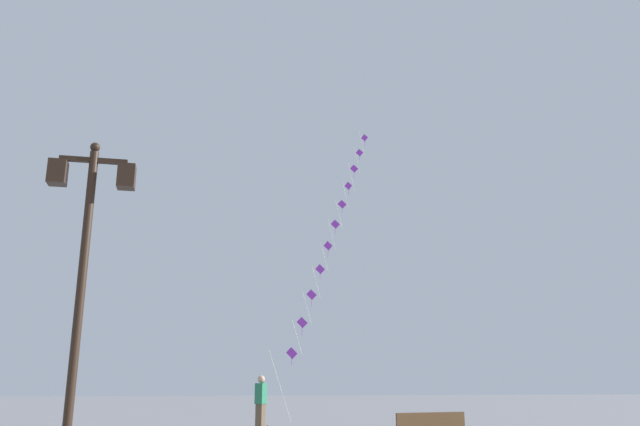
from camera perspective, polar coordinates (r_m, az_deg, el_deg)
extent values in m
cylinder|color=black|center=(10.57, -20.89, -7.96)|extent=(0.14, 0.14, 5.14)
sphere|color=black|center=(11.18, -19.61, 5.60)|extent=(0.16, 0.16, 0.16)
cube|color=black|center=(11.10, -19.71, 4.49)|extent=(1.08, 0.08, 0.08)
cube|color=black|center=(11.12, -22.57, 3.38)|extent=(0.28, 0.28, 0.40)
cube|color=beige|center=(11.12, -22.57, 3.38)|extent=(0.19, 0.19, 0.30)
cube|color=black|center=(10.96, -17.04, 3.13)|extent=(0.28, 0.28, 0.40)
cube|color=beige|center=(10.96, -17.04, 3.13)|extent=(0.19, 0.19, 0.30)
cylinder|color=silver|center=(22.25, -3.60, -15.41)|extent=(1.04, 1.53, 2.36)
cylinder|color=silver|center=(23.54, -2.08, -11.14)|extent=(0.52, 0.77, 1.17)
cylinder|color=silver|center=(24.47, -1.18, -8.58)|extent=(0.52, 0.77, 1.17)
cylinder|color=silver|center=(25.45, -0.37, -6.20)|extent=(0.52, 0.77, 1.17)
cylinder|color=silver|center=(26.47, 0.38, -4.00)|extent=(0.52, 0.77, 1.17)
cylinder|color=silver|center=(27.53, 1.07, -1.97)|extent=(0.52, 0.77, 1.17)
cylinder|color=silver|center=(28.63, 1.70, -0.09)|extent=(0.52, 0.77, 1.17)
cylinder|color=silver|center=(29.76, 2.29, 1.64)|extent=(0.52, 0.77, 1.17)
cylinder|color=silver|center=(30.92, 2.83, 3.25)|extent=(0.52, 0.77, 1.17)
cylinder|color=silver|center=(32.10, 3.34, 4.74)|extent=(0.52, 0.77, 1.17)
cylinder|color=silver|center=(33.31, 3.81, 6.13)|extent=(0.52, 0.77, 1.17)
cube|color=purple|center=(23.10, -2.56, -12.50)|extent=(0.39, 0.19, 0.42)
cylinder|color=purple|center=(23.09, -2.57, -13.21)|extent=(0.03, 0.04, 0.24)
cube|color=purple|center=(24.00, -1.62, -9.83)|extent=(0.40, 0.16, 0.42)
cylinder|color=purple|center=(23.97, -1.63, -10.61)|extent=(0.03, 0.04, 0.32)
cube|color=purple|center=(24.95, -0.77, -7.36)|extent=(0.39, 0.18, 0.42)
cylinder|color=purple|center=(24.91, -0.77, -8.10)|extent=(0.04, 0.06, 0.31)
cube|color=purple|center=(25.95, 0.01, -5.08)|extent=(0.36, 0.24, 0.42)
cylinder|color=purple|center=(25.90, 0.01, -5.71)|extent=(0.03, 0.03, 0.25)
cube|color=purple|center=(27.00, 0.73, -2.97)|extent=(0.34, 0.27, 0.42)
cylinder|color=purple|center=(26.93, 0.73, -3.64)|extent=(0.05, 0.06, 0.32)
cube|color=purple|center=(28.08, 1.39, -1.01)|extent=(0.38, 0.22, 0.42)
cylinder|color=purple|center=(28.00, 1.40, -1.60)|extent=(0.03, 0.04, 0.26)
cube|color=purple|center=(29.19, 2.00, 0.79)|extent=(0.40, 0.18, 0.42)
cylinder|color=purple|center=(29.11, 2.01, 0.25)|extent=(0.02, 0.03, 0.25)
cube|color=purple|center=(30.34, 2.57, 2.46)|extent=(0.31, 0.31, 0.42)
cylinder|color=purple|center=(30.24, 2.57, 1.91)|extent=(0.05, 0.05, 0.28)
cube|color=purple|center=(31.51, 3.09, 4.01)|extent=(0.39, 0.20, 0.42)
cylinder|color=purple|center=(31.40, 3.10, 3.46)|extent=(0.03, 0.04, 0.32)
cube|color=purple|center=(32.70, 3.58, 5.45)|extent=(0.34, 0.27, 0.42)
cylinder|color=purple|center=(32.60, 3.59, 4.99)|extent=(0.03, 0.03, 0.23)
cube|color=purple|center=(33.92, 4.04, 6.78)|extent=(0.29, 0.32, 0.42)
cylinder|color=purple|center=(33.80, 4.05, 6.28)|extent=(0.06, 0.05, 0.31)
cube|color=brown|center=(19.84, -5.40, -18.00)|extent=(0.32, 0.36, 0.90)
cube|color=#26724C|center=(19.82, -5.35, -15.89)|extent=(0.40, 0.45, 0.60)
sphere|color=tan|center=(19.82, -5.32, -14.68)|extent=(0.22, 0.22, 0.22)
cylinder|color=#26724C|center=(20.02, -5.08, -15.40)|extent=(0.27, 0.38, 0.50)
cube|color=brown|center=(13.38, 9.99, -18.13)|extent=(1.57, 0.39, 0.40)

